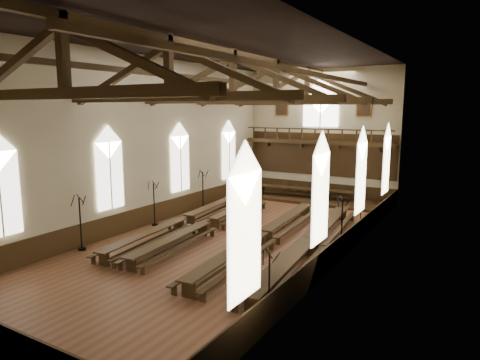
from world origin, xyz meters
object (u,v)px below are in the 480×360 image
(dais, at_px, (307,199))
(candelabrum_right_mid, at_px, (341,234))
(candelabrum_left_mid, at_px, (154,212))
(high_table, at_px, (307,190))
(candelabrum_left_far, at_px, (203,197))
(refectory_row_d, at_px, (310,242))
(refectory_row_b, at_px, (208,223))
(candelabrum_right_far, at_px, (360,221))
(candelabrum_right_near, at_px, (269,296))
(candelabrum_left_near, at_px, (81,233))
(refectory_row_c, at_px, (263,235))
(refectory_row_a, at_px, (184,220))

(dais, height_order, candelabrum_right_mid, candelabrum_right_mid)
(candelabrum_left_mid, bearing_deg, candelabrum_right_mid, 6.07)
(high_table, bearing_deg, candelabrum_left_far, -129.14)
(high_table, relative_size, candelabrum_left_far, 2.87)
(refectory_row_d, bearing_deg, high_table, 112.47)
(refectory_row_b, xyz_separation_m, candelabrum_right_far, (7.49, 4.20, 0.18))
(candelabrum_right_mid, bearing_deg, candelabrum_right_near, -90.00)
(refectory_row_d, relative_size, dais, 1.30)
(candelabrum_left_far, bearing_deg, candelabrum_left_mid, -90.00)
(refectory_row_d, bearing_deg, candelabrum_right_mid, 45.47)
(candelabrum_right_far, bearing_deg, candelabrum_left_far, 178.18)
(candelabrum_left_mid, bearing_deg, candelabrum_left_far, 90.00)
(candelabrum_left_near, bearing_deg, refectory_row_d, 28.22)
(refectory_row_b, xyz_separation_m, refectory_row_c, (3.81, -0.58, 0.04))
(refectory_row_b, relative_size, dais, 1.24)
(refectory_row_d, relative_size, candelabrum_right_mid, 5.37)
(refectory_row_a, distance_m, refectory_row_c, 5.50)
(refectory_row_b, xyz_separation_m, dais, (1.59, 10.95, -0.42))
(refectory_row_d, xyz_separation_m, candelabrum_right_mid, (1.17, 1.19, 0.27))
(candelabrum_right_mid, bearing_deg, refectory_row_b, -174.57)
(refectory_row_b, relative_size, candelabrum_left_mid, 5.21)
(candelabrum_left_mid, xyz_separation_m, candelabrum_right_mid, (11.10, 1.18, 0.02))
(candelabrum_left_near, bearing_deg, high_table, 72.74)
(candelabrum_right_far, bearing_deg, dais, 131.12)
(dais, relative_size, candelabrum_right_far, 4.95)
(refectory_row_a, xyz_separation_m, refectory_row_b, (1.68, 0.08, -0.00))
(refectory_row_d, bearing_deg, candelabrum_right_far, 75.96)
(candelabrum_right_far, bearing_deg, refectory_row_d, -104.04)
(candelabrum_right_near, distance_m, candelabrum_right_mid, 7.92)
(refectory_row_a, height_order, refectory_row_d, refectory_row_d)
(dais, distance_m, candelabrum_left_far, 8.28)
(candelabrum_right_mid, bearing_deg, high_table, 119.93)
(candelabrum_left_far, bearing_deg, refectory_row_a, -67.31)
(high_table, xyz_separation_m, candelabrum_left_far, (-5.21, -6.40, 0.00))
(refectory_row_b, distance_m, high_table, 11.07)
(refectory_row_d, distance_m, dais, 12.37)
(refectory_row_b, xyz_separation_m, candelabrum_left_far, (-3.61, 4.55, 0.32))
(refectory_row_a, distance_m, refectory_row_b, 1.68)
(candelabrum_left_far, distance_m, candelabrum_right_near, 16.17)
(candelabrum_left_mid, height_order, candelabrum_right_mid, candelabrum_right_mid)
(dais, relative_size, candelabrum_left_near, 4.06)
(refectory_row_d, relative_size, candelabrum_left_near, 5.29)
(refectory_row_c, distance_m, refectory_row_d, 2.51)
(refectory_row_c, xyz_separation_m, high_table, (-2.21, 11.53, 0.28))
(candelabrum_left_near, height_order, candelabrum_right_near, candelabrum_left_near)
(refectory_row_c, height_order, candelabrum_right_far, candelabrum_right_far)
(refectory_row_a, bearing_deg, refectory_row_c, -5.15)
(dais, bearing_deg, candelabrum_left_near, -107.26)
(refectory_row_d, xyz_separation_m, candelabrum_right_near, (1.17, -6.73, 0.13))
(candelabrum_right_near, bearing_deg, refectory_row_c, 119.04)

